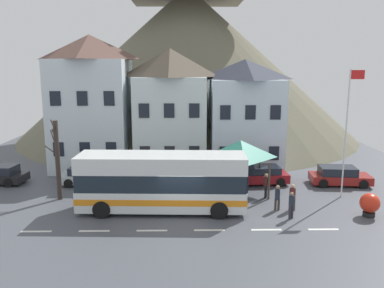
% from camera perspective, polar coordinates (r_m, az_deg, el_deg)
% --- Properties ---
extents(ground_plane, '(40.00, 60.00, 0.07)m').
position_cam_1_polar(ground_plane, '(22.67, -1.60, -10.76)').
color(ground_plane, '#4A4E56').
extents(townhouse_00, '(6.05, 6.14, 10.93)m').
position_cam_1_polar(townhouse_00, '(34.09, -14.20, 5.81)').
color(townhouse_00, silver).
rests_on(townhouse_00, ground_plane).
extents(townhouse_01, '(5.72, 5.38, 9.85)m').
position_cam_1_polar(townhouse_01, '(32.90, -3.12, 5.00)').
color(townhouse_01, silver).
rests_on(townhouse_01, ground_plane).
extents(townhouse_02, '(5.77, 6.43, 9.00)m').
position_cam_1_polar(townhouse_02, '(33.82, 7.50, 4.37)').
color(townhouse_02, silver).
rests_on(townhouse_02, ground_plane).
extents(hilltop_castle, '(40.35, 40.35, 23.75)m').
position_cam_1_polar(hilltop_castle, '(49.53, -0.61, 12.22)').
color(hilltop_castle, '#64614E').
rests_on(hilltop_castle, ground_plane).
extents(transit_bus, '(9.87, 3.05, 3.41)m').
position_cam_1_polar(transit_bus, '(23.37, -4.33, -5.57)').
color(transit_bus, silver).
rests_on(transit_bus, ground_plane).
extents(bus_shelter, '(3.60, 3.60, 3.56)m').
position_cam_1_polar(bus_shelter, '(26.78, 6.98, -0.73)').
color(bus_shelter, '#473D33').
rests_on(bus_shelter, ground_plane).
extents(parked_car_00, '(4.33, 2.30, 1.33)m').
position_cam_1_polar(parked_car_00, '(30.57, 20.40, -4.32)').
color(parked_car_00, maroon).
rests_on(parked_car_00, ground_plane).
extents(parked_car_02, '(4.17, 2.15, 1.29)m').
position_cam_1_polar(parked_car_02, '(29.39, 9.75, -4.40)').
color(parked_car_02, maroon).
rests_on(parked_car_02, ground_plane).
extents(parked_car_03, '(4.60, 2.03, 1.33)m').
position_cam_1_polar(parked_car_03, '(29.62, -14.21, -4.43)').
color(parked_car_03, silver).
rests_on(parked_car_03, ground_plane).
extents(pedestrian_00, '(0.32, 0.29, 1.54)m').
position_cam_1_polar(pedestrian_00, '(24.16, 12.18, -7.35)').
color(pedestrian_00, '#38332D').
rests_on(pedestrian_00, ground_plane).
extents(pedestrian_01, '(0.35, 0.35, 1.63)m').
position_cam_1_polar(pedestrian_01, '(26.19, 10.60, -5.66)').
color(pedestrian_01, black).
rests_on(pedestrian_01, ground_plane).
extents(pedestrian_02, '(0.38, 0.35, 1.62)m').
position_cam_1_polar(pedestrian_02, '(24.31, 14.23, -7.26)').
color(pedestrian_02, '#38332D').
rests_on(pedestrian_02, ground_plane).
extents(pedestrian_03, '(0.31, 0.31, 1.56)m').
position_cam_1_polar(pedestrian_03, '(23.03, 14.10, -8.33)').
color(pedestrian_03, '#2D2D38').
rests_on(pedestrian_03, ground_plane).
extents(public_bench, '(1.64, 0.48, 0.87)m').
position_cam_1_polar(public_bench, '(29.39, 4.15, -4.60)').
color(public_bench, '#473828').
rests_on(public_bench, ground_plane).
extents(flagpole, '(0.95, 0.10, 8.26)m').
position_cam_1_polar(flagpole, '(27.00, 21.45, 2.46)').
color(flagpole, silver).
rests_on(flagpole, ground_plane).
extents(harbour_buoy, '(1.12, 1.12, 1.37)m').
position_cam_1_polar(harbour_buoy, '(24.87, 24.19, -7.84)').
color(harbour_buoy, black).
rests_on(harbour_buoy, ground_plane).
extents(bare_tree_00, '(0.88, 1.63, 5.11)m').
position_cam_1_polar(bare_tree_00, '(26.48, -18.79, -2.00)').
color(bare_tree_00, '#382D28').
rests_on(bare_tree_00, ground_plane).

